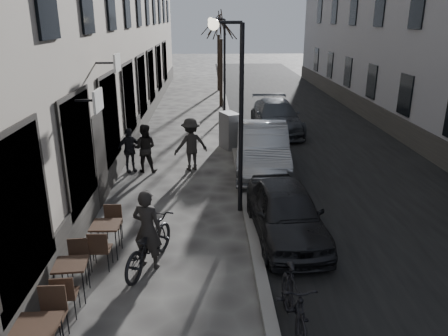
{
  "coord_description": "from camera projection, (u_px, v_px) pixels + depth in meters",
  "views": [
    {
      "loc": [
        -0.83,
        -5.13,
        5.14
      ],
      "look_at": [
        -0.5,
        4.45,
        1.8
      ],
      "focal_mm": 35.0,
      "sensor_mm": 36.0,
      "label": 1
    }
  ],
  "objects": [
    {
      "name": "road",
      "position": [
        303.0,
        125.0,
        21.79
      ],
      "size": [
        7.3,
        60.0,
        0.0
      ],
      "primitive_type": "cube",
      "color": "black",
      "rests_on": "ground"
    },
    {
      "name": "kerb",
      "position": [
        230.0,
        124.0,
        21.65
      ],
      "size": [
        0.25,
        60.0,
        0.12
      ],
      "primitive_type": "cube",
      "color": "gray",
      "rests_on": "ground"
    },
    {
      "name": "streetlamp_near",
      "position": [
        235.0,
        98.0,
        11.18
      ],
      "size": [
        0.9,
        0.28,
        5.09
      ],
      "color": "black",
      "rests_on": "ground"
    },
    {
      "name": "streetlamp_far",
      "position": [
        221.0,
        57.0,
        22.5
      ],
      "size": [
        0.9,
        0.28,
        5.09
      ],
      "color": "black",
      "rests_on": "ground"
    },
    {
      "name": "tree_near",
      "position": [
        221.0,
        25.0,
        24.84
      ],
      "size": [
        2.4,
        2.4,
        5.7
      ],
      "color": "black",
      "rests_on": "ground"
    },
    {
      "name": "tree_far",
      "position": [
        218.0,
        23.0,
        30.5
      ],
      "size": [
        2.4,
        2.4,
        5.7
      ],
      "color": "black",
      "rests_on": "ground"
    },
    {
      "name": "bistro_set_b",
      "position": [
        72.0,
        277.0,
        8.31
      ],
      "size": [
        0.65,
        1.5,
        0.87
      ],
      "rotation": [
        0.0,
        0.0,
        0.08
      ],
      "color": "black",
      "rests_on": "ground"
    },
    {
      "name": "bistro_set_c",
      "position": [
        107.0,
        236.0,
        9.8
      ],
      "size": [
        0.63,
        1.54,
        0.91
      ],
      "rotation": [
        0.0,
        0.0,
        -0.01
      ],
      "color": "black",
      "rests_on": "ground"
    },
    {
      "name": "utility_cabinet",
      "position": [
        230.0,
        130.0,
        17.81
      ],
      "size": [
        0.87,
        1.11,
        1.46
      ],
      "primitive_type": "cube",
      "rotation": [
        0.0,
        0.0,
        0.4
      ],
      "color": "slate",
      "rests_on": "ground"
    },
    {
      "name": "bicycle",
      "position": [
        148.0,
        244.0,
        9.32
      ],
      "size": [
        1.36,
        2.19,
        1.09
      ],
      "primitive_type": "imported",
      "rotation": [
        0.0,
        0.0,
        2.81
      ],
      "color": "black",
      "rests_on": "ground"
    },
    {
      "name": "cyclist_rider",
      "position": [
        147.0,
        229.0,
        9.2
      ],
      "size": [
        0.75,
        0.61,
        1.78
      ],
      "primitive_type": "imported",
      "rotation": [
        0.0,
        0.0,
        2.81
      ],
      "color": "black",
      "rests_on": "ground"
    },
    {
      "name": "pedestrian_near",
      "position": [
        145.0,
        148.0,
        15.03
      ],
      "size": [
        0.87,
        0.71,
        1.68
      ],
      "primitive_type": "imported",
      "rotation": [
        0.0,
        0.0,
        3.05
      ],
      "color": "black",
      "rests_on": "ground"
    },
    {
      "name": "pedestrian_mid",
      "position": [
        191.0,
        144.0,
        15.17
      ],
      "size": [
        1.36,
        1.06,
        1.85
      ],
      "primitive_type": "imported",
      "rotation": [
        0.0,
        0.0,
        3.49
      ],
      "color": "black",
      "rests_on": "ground"
    },
    {
      "name": "pedestrian_far",
      "position": [
        129.0,
        150.0,
        15.02
      ],
      "size": [
        0.98,
        0.79,
        1.56
      ],
      "primitive_type": "imported",
      "rotation": [
        0.0,
        0.0,
        0.53
      ],
      "color": "black",
      "rests_on": "ground"
    },
    {
      "name": "car_near",
      "position": [
        286.0,
        212.0,
        10.55
      ],
      "size": [
        1.79,
        3.99,
        1.33
      ],
      "primitive_type": "imported",
      "rotation": [
        0.0,
        0.0,
        0.06
      ],
      "color": "black",
      "rests_on": "ground"
    },
    {
      "name": "car_mid",
      "position": [
        262.0,
        148.0,
        15.14
      ],
      "size": [
        2.12,
        5.03,
        1.62
      ],
      "primitive_type": "imported",
      "rotation": [
        0.0,
        0.0,
        -0.08
      ],
      "color": "gray",
      "rests_on": "ground"
    },
    {
      "name": "car_far",
      "position": [
        276.0,
        117.0,
        20.33
      ],
      "size": [
        2.12,
        4.98,
        1.43
      ],
      "primitive_type": "imported",
      "rotation": [
        0.0,
        0.0,
        0.02
      ],
      "color": "#3C4047",
      "rests_on": "ground"
    },
    {
      "name": "moped",
      "position": [
        294.0,
        303.0,
        7.36
      ],
      "size": [
        0.59,
        1.91,
        1.14
      ],
      "primitive_type": "imported",
      "rotation": [
        0.0,
        0.0,
        0.03
      ],
      "color": "black",
      "rests_on": "ground"
    }
  ]
}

